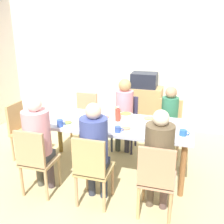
# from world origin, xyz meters

# --- Properties ---
(ground_plane) EXTENTS (6.73, 6.73, 0.00)m
(ground_plane) POSITION_xyz_m (0.00, 0.00, 0.00)
(ground_plane) COLOR tan
(wall_back) EXTENTS (5.85, 0.12, 2.60)m
(wall_back) POSITION_xyz_m (0.00, 1.92, 1.30)
(wall_back) COLOR silver
(wall_back) RESTS_ON ground_plane
(dining_table) EXTENTS (2.20, 0.86, 0.76)m
(dining_table) POSITION_xyz_m (0.00, 0.00, 0.68)
(dining_table) COLOR #B4BACC
(dining_table) RESTS_ON ground_plane
(chair_0) EXTENTS (0.40, 0.40, 0.90)m
(chair_0) POSITION_xyz_m (-0.73, 0.81, 0.51)
(chair_0) COLOR tan
(chair_0) RESTS_ON ground_plane
(chair_1) EXTENTS (0.40, 0.40, 0.90)m
(chair_1) POSITION_xyz_m (0.00, -0.81, 0.51)
(chair_1) COLOR tan
(chair_1) RESTS_ON ground_plane
(person_1) EXTENTS (0.32, 0.32, 1.26)m
(person_1) POSITION_xyz_m (0.00, -0.72, 0.75)
(person_1) COLOR #2C3243
(person_1) RESTS_ON ground_plane
(chair_2) EXTENTS (0.40, 0.40, 0.90)m
(chair_2) POSITION_xyz_m (-1.48, 0.00, 0.51)
(chair_2) COLOR tan
(chair_2) RESTS_ON ground_plane
(chair_3) EXTENTS (0.40, 0.40, 0.90)m
(chair_3) POSITION_xyz_m (0.00, 0.81, 0.51)
(chair_3) COLOR #2B3C4F
(chair_3) RESTS_ON ground_plane
(person_3) EXTENTS (0.30, 0.30, 1.23)m
(person_3) POSITION_xyz_m (-0.00, 0.72, 0.73)
(person_3) COLOR #3E3D49
(person_3) RESTS_ON ground_plane
(chair_4) EXTENTS (0.40, 0.40, 0.90)m
(chair_4) POSITION_xyz_m (0.73, -0.81, 0.51)
(chair_4) COLOR tan
(chair_4) RESTS_ON ground_plane
(person_4) EXTENTS (0.31, 0.31, 1.25)m
(person_4) POSITION_xyz_m (0.73, -0.72, 0.74)
(person_4) COLOR brown
(person_4) RESTS_ON ground_plane
(chair_5) EXTENTS (0.40, 0.40, 0.90)m
(chair_5) POSITION_xyz_m (-0.73, -0.81, 0.51)
(chair_5) COLOR tan
(chair_5) RESTS_ON ground_plane
(person_5) EXTENTS (0.33, 0.33, 1.27)m
(person_5) POSITION_xyz_m (-0.73, -0.72, 0.76)
(person_5) COLOR #48493E
(person_5) RESTS_ON ground_plane
(chair_6) EXTENTS (0.40, 0.40, 0.90)m
(chair_6) POSITION_xyz_m (0.73, 0.81, 0.51)
(chair_6) COLOR tan
(chair_6) RESTS_ON ground_plane
(person_6) EXTENTS (0.30, 0.30, 1.15)m
(person_6) POSITION_xyz_m (0.73, 0.72, 0.67)
(person_6) COLOR brown
(person_6) RESTS_ON ground_plane
(plate_0) EXTENTS (0.21, 0.21, 0.04)m
(plate_0) POSITION_xyz_m (-0.14, 0.11, 0.78)
(plate_0) COLOR silver
(plate_0) RESTS_ON dining_table
(plate_1) EXTENTS (0.25, 0.25, 0.04)m
(plate_1) POSITION_xyz_m (0.47, 0.24, 0.78)
(plate_1) COLOR white
(plate_1) RESTS_ON dining_table
(plate_2) EXTENTS (0.23, 0.23, 0.04)m
(plate_2) POSITION_xyz_m (0.60, -0.03, 0.78)
(plate_2) COLOR white
(plate_2) RESTS_ON dining_table
(plate_3) EXTENTS (0.22, 0.22, 0.04)m
(plate_3) POSITION_xyz_m (-0.56, -0.25, 0.78)
(plate_3) COLOR white
(plate_3) RESTS_ON dining_table
(plate_4) EXTENTS (0.22, 0.22, 0.04)m
(plate_4) POSITION_xyz_m (0.25, -0.22, 0.78)
(plate_4) COLOR silver
(plate_4) RESTS_ON dining_table
(plate_5) EXTENTS (0.22, 0.22, 0.04)m
(plate_5) POSITION_xyz_m (-0.16, -0.17, 0.78)
(plate_5) COLOR white
(plate_5) RESTS_ON dining_table
(bowl_0) EXTENTS (0.20, 0.20, 0.08)m
(bowl_0) POSITION_xyz_m (0.14, 0.23, 0.80)
(bowl_0) COLOR beige
(bowl_0) RESTS_ON dining_table
(cup_0) EXTENTS (0.12, 0.08, 0.08)m
(cup_0) POSITION_xyz_m (0.17, -0.31, 0.80)
(cup_0) COLOR #36519C
(cup_0) RESTS_ON dining_table
(cup_1) EXTENTS (0.11, 0.07, 0.10)m
(cup_1) POSITION_xyz_m (-0.24, -0.31, 0.81)
(cup_1) COLOR white
(cup_1) RESTS_ON dining_table
(cup_2) EXTENTS (0.12, 0.08, 0.09)m
(cup_2) POSITION_xyz_m (-0.04, 0.36, 0.81)
(cup_2) COLOR #4D9362
(cup_2) RESTS_ON dining_table
(cup_3) EXTENTS (0.12, 0.08, 0.07)m
(cup_3) POSITION_xyz_m (-0.39, 0.22, 0.80)
(cup_3) COLOR #3552A1
(cup_3) RESTS_ON dining_table
(cup_4) EXTENTS (0.12, 0.08, 0.10)m
(cup_4) POSITION_xyz_m (-0.62, -0.35, 0.81)
(cup_4) COLOR #3352A5
(cup_4) RESTS_ON dining_table
(cup_5) EXTENTS (0.11, 0.07, 0.08)m
(cup_5) POSITION_xyz_m (-0.35, -0.14, 0.81)
(cup_5) COLOR #2F53A4
(cup_5) RESTS_ON dining_table
(cup_6) EXTENTS (0.12, 0.09, 0.07)m
(cup_6) POSITION_xyz_m (0.97, -0.19, 0.80)
(cup_6) COLOR #2A5FA0
(cup_6) RESTS_ON dining_table
(bottle_0) EXTENTS (0.07, 0.07, 0.22)m
(bottle_0) POSITION_xyz_m (0.06, 0.07, 0.87)
(bottle_0) COLOR red
(bottle_0) RESTS_ON dining_table
(bottle_1) EXTENTS (0.06, 0.06, 0.22)m
(bottle_1) POSITION_xyz_m (-0.04, 0.21, 0.87)
(bottle_1) COLOR silver
(bottle_1) RESTS_ON dining_table
(side_cabinet) EXTENTS (0.70, 0.44, 0.90)m
(side_cabinet) POSITION_xyz_m (0.17, 1.62, 0.45)
(side_cabinet) COLOR tan
(side_cabinet) RESTS_ON ground_plane
(microwave) EXTENTS (0.48, 0.36, 0.28)m
(microwave) POSITION_xyz_m (0.17, 1.62, 1.04)
(microwave) COLOR #1F2431
(microwave) RESTS_ON side_cabinet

